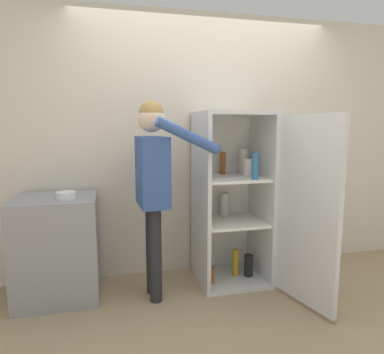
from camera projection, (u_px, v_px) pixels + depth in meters
name	position (u px, v px, depth m)	size (l,w,h in m)	color
ground_plane	(235.00, 315.00, 2.69)	(12.00, 12.00, 0.00)	tan
wall_back	(203.00, 146.00, 3.45)	(7.00, 0.06, 2.55)	beige
refrigerator	(244.00, 200.00, 3.15)	(0.83, 1.24, 1.60)	silver
person	(153.00, 174.00, 2.83)	(0.65, 0.53, 1.67)	#262628
counter	(58.00, 248.00, 2.92)	(0.67, 0.59, 0.88)	gray
bowl	(66.00, 195.00, 2.78)	(0.15, 0.15, 0.06)	white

